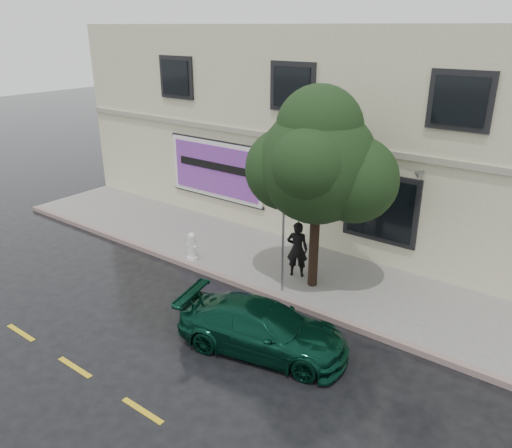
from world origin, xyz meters
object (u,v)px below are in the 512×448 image
Objects in this scene: street_tree at (318,165)px; pedestrian at (297,249)px; car at (262,328)px; fire_hydrant at (192,246)px.

pedestrian is at bearing 162.44° from street_tree.
car is at bearing -80.13° from street_tree.
pedestrian is (-1.21, 3.33, 0.41)m from car.
car is at bearing -14.72° from fire_hydrant.
street_tree is at bearing 138.99° from pedestrian.
pedestrian reaches higher than car.
pedestrian is 1.88× the size of fire_hydrant.
fire_hydrant is at bearing -167.91° from street_tree.
car is 0.79× the size of street_tree.
car is 4.95m from fire_hydrant.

